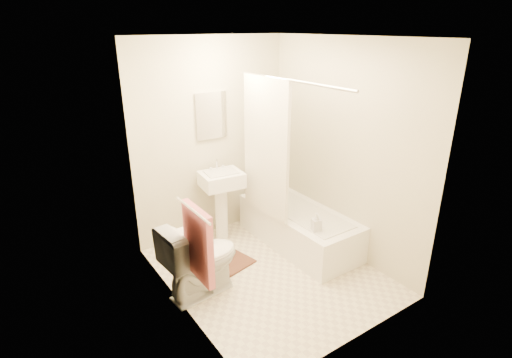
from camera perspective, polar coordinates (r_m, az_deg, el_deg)
floor at (r=4.43m, az=1.87°, el=-13.14°), size 2.40×2.40×0.00m
ceiling at (r=3.66m, az=2.34°, el=19.64°), size 2.40×2.40×0.00m
wall_back at (r=4.86m, az=-6.36°, el=5.55°), size 2.00×0.02×2.40m
wall_left at (r=3.42m, az=-11.54°, el=-1.54°), size 0.02×2.40×2.40m
wall_right at (r=4.52m, az=12.38°, el=4.00°), size 0.02×2.40×2.40m
mirror at (r=4.77m, az=-6.39°, el=8.98°), size 0.40×0.03×0.55m
curtain_rod at (r=3.96m, az=4.97°, el=13.88°), size 0.03×1.70×0.03m
shower_curtain at (r=4.43m, az=1.39°, el=4.41°), size 0.04×0.80×1.55m
towel_bar at (r=3.27m, az=-9.02°, el=-4.41°), size 0.02×0.60×0.02m
towel at (r=3.43m, az=-8.26°, el=-9.13°), size 0.06×0.45×0.66m
toilet_paper at (r=3.76m, az=-10.74°, el=-7.76°), size 0.11×0.12×0.12m
toilet at (r=3.97m, az=-7.89°, el=-11.26°), size 0.81×0.50×0.76m
sink at (r=4.89m, az=-4.92°, el=-3.38°), size 0.52×0.44×0.95m
bathtub at (r=4.87m, az=6.10°, el=-6.81°), size 0.69×1.57×0.44m
bath_mat at (r=4.55m, az=-4.93°, el=-12.08°), size 0.72×0.60×0.02m
soap_bottle at (r=4.29m, az=8.62°, el=-6.14°), size 0.12×0.12×0.21m
scrub_brush at (r=5.05m, az=3.48°, el=-2.66°), size 0.12×0.22×0.04m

